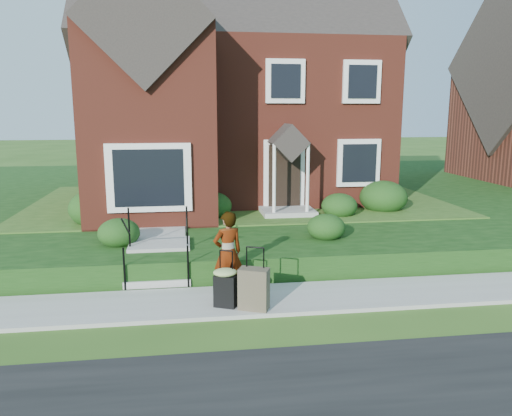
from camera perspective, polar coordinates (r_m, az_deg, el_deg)
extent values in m
plane|color=#2D5119|center=(10.13, 3.05, -10.52)|extent=(120.00, 120.00, 0.00)
cube|color=#9E9B93|center=(10.11, 3.05, -10.31)|extent=(60.00, 1.60, 0.08)
cube|color=#11340E|center=(21.24, 8.03, 1.66)|extent=(44.00, 20.00, 0.60)
cube|color=#9E9B93|center=(14.58, -10.46, -1.38)|extent=(1.20, 6.00, 0.06)
cube|color=maroon|center=(19.33, -2.62, 9.78)|extent=(10.00, 8.00, 5.40)
cube|color=maroon|center=(14.48, -12.00, 9.14)|extent=(3.60, 2.40, 5.40)
cube|color=white|center=(13.43, -12.10, 3.44)|extent=(2.20, 0.30, 1.80)
cube|color=black|center=(15.62, 3.26, 3.40)|extent=(1.00, 0.12, 2.10)
cube|color=black|center=(16.21, 11.65, 5.08)|extent=(1.40, 0.10, 1.50)
cube|color=#9E9B93|center=(10.86, -11.20, -8.34)|extent=(1.40, 0.30, 0.15)
cube|color=#9E9B93|center=(11.10, -11.15, -7.09)|extent=(1.40, 0.30, 0.15)
cube|color=#9E9B93|center=(11.34, -11.10, -5.90)|extent=(1.40, 0.30, 0.15)
cube|color=#9E9B93|center=(11.58, -11.05, -4.77)|extent=(1.40, 0.30, 0.15)
cube|color=#9E9B93|center=(12.11, -10.92, -4.06)|extent=(1.40, 0.80, 0.15)
cylinder|color=black|center=(10.66, -14.83, -6.74)|extent=(0.04, 0.04, 0.90)
cylinder|color=black|center=(11.65, -14.30, -2.14)|extent=(0.04, 0.04, 0.90)
cylinder|color=black|center=(10.58, -7.78, -6.61)|extent=(0.04, 0.04, 0.90)
cylinder|color=black|center=(11.58, -7.89, -1.99)|extent=(0.04, 0.04, 0.90)
ellipsoid|color=#183811|center=(14.69, -17.70, 0.44)|extent=(1.57, 1.57, 1.10)
ellipsoid|color=#183811|center=(14.92, -5.10, 0.58)|extent=(1.21, 1.21, 0.84)
ellipsoid|color=#183811|center=(15.27, 9.51, 0.55)|extent=(1.08, 1.08, 0.76)
ellipsoid|color=#183811|center=(16.40, 14.37, 1.59)|extent=(1.51, 1.51, 1.05)
ellipsoid|color=#183811|center=(12.27, -15.42, -2.43)|extent=(0.99, 0.99, 0.69)
ellipsoid|color=#183811|center=(12.56, 8.03, -1.89)|extent=(0.96, 0.96, 0.67)
imported|color=#999999|center=(10.04, -3.25, -5.12)|extent=(0.71, 0.58, 1.69)
cube|color=black|center=(9.52, -3.52, -9.45)|extent=(0.47, 0.37, 0.61)
cylinder|color=black|center=(9.28, -3.58, -5.01)|extent=(0.24, 0.13, 0.03)
cylinder|color=black|center=(9.34, -4.32, -6.39)|extent=(0.02, 0.02, 0.46)
cylinder|color=black|center=(9.36, -2.81, -6.34)|extent=(0.02, 0.02, 0.46)
cylinder|color=black|center=(9.62, -4.37, -11.03)|extent=(0.06, 0.07, 0.06)
cylinder|color=black|center=(9.64, -2.64, -10.96)|extent=(0.06, 0.07, 0.06)
ellipsoid|color=#99B266|center=(9.40, -3.55, -7.29)|extent=(0.56, 0.52, 0.14)
cube|color=brown|center=(9.36, -0.24, -9.24)|extent=(0.62, 0.49, 0.79)
cylinder|color=black|center=(9.12, -0.24, -4.67)|extent=(0.31, 0.15, 0.03)
cylinder|color=black|center=(9.16, -1.26, -5.86)|extent=(0.02, 0.02, 0.38)
cylinder|color=black|center=(9.20, 0.77, -5.78)|extent=(0.02, 0.02, 0.38)
cylinder|color=black|center=(9.47, -1.41, -11.35)|extent=(0.06, 0.07, 0.06)
cylinder|color=black|center=(9.52, 0.92, -11.23)|extent=(0.06, 0.07, 0.06)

